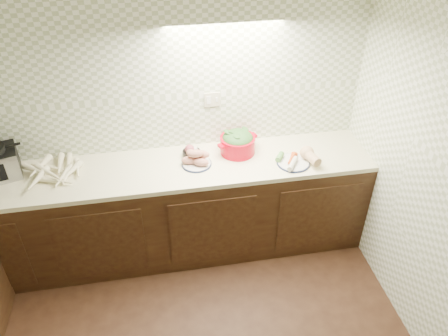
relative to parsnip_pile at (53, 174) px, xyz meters
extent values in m
cube|color=white|center=(0.74, -1.53, 1.64)|extent=(3.60, 3.60, 0.05)
cube|color=#A4B28D|center=(0.74, 0.25, 0.37)|extent=(3.60, 0.05, 2.60)
cube|color=#BAB496|center=(1.29, 0.26, 0.39)|extent=(0.13, 0.01, 0.12)
cube|color=black|center=(0.74, -0.03, -0.50)|extent=(3.60, 0.60, 0.86)
cube|color=beige|center=(0.74, -0.03, -0.05)|extent=(3.60, 0.60, 0.04)
cone|color=beige|center=(0.15, -0.08, 0.00)|extent=(0.16, 0.22, 0.06)
cone|color=beige|center=(-0.04, -0.02, -0.01)|extent=(0.22, 0.19, 0.05)
cone|color=beige|center=(-0.10, 0.09, -0.01)|extent=(0.09, 0.27, 0.05)
cone|color=beige|center=(-0.11, 0.09, 0.00)|extent=(0.15, 0.25, 0.06)
cone|color=beige|center=(0.04, -0.09, -0.01)|extent=(0.06, 0.25, 0.05)
cone|color=beige|center=(0.18, 0.12, -0.01)|extent=(0.24, 0.16, 0.05)
cone|color=beige|center=(-0.10, -0.08, -0.01)|extent=(0.11, 0.24, 0.06)
cone|color=beige|center=(0.06, 0.05, -0.01)|extent=(0.10, 0.24, 0.05)
cone|color=beige|center=(-0.03, -0.03, 0.01)|extent=(0.12, 0.25, 0.05)
cone|color=beige|center=(-0.02, -0.06, 0.00)|extent=(0.06, 0.27, 0.05)
cone|color=beige|center=(0.17, 0.01, 0.01)|extent=(0.06, 0.25, 0.05)
cone|color=beige|center=(-0.11, -0.03, 0.02)|extent=(0.07, 0.27, 0.06)
cylinder|color=#151E3D|center=(1.11, -0.03, -0.03)|extent=(0.24, 0.24, 0.01)
cylinder|color=silver|center=(1.11, -0.03, -0.03)|extent=(0.23, 0.23, 0.02)
ellipsoid|color=tan|center=(1.06, -0.02, 0.01)|extent=(0.15, 0.12, 0.06)
ellipsoid|color=tan|center=(1.14, -0.07, 0.01)|extent=(0.15, 0.12, 0.06)
ellipsoid|color=tan|center=(1.13, 0.01, 0.01)|extent=(0.15, 0.12, 0.06)
ellipsoid|color=tan|center=(1.09, 0.01, 0.05)|extent=(0.15, 0.12, 0.06)
ellipsoid|color=tan|center=(1.16, -0.01, 0.05)|extent=(0.15, 0.12, 0.06)
ellipsoid|color=tan|center=(1.11, -0.04, 0.08)|extent=(0.15, 0.12, 0.06)
cylinder|color=black|center=(1.09, 0.09, -0.01)|extent=(0.15, 0.15, 0.05)
sphere|color=maroon|center=(1.07, 0.09, 0.04)|extent=(0.08, 0.08, 0.08)
sphere|color=beige|center=(1.12, 0.10, 0.03)|extent=(0.05, 0.05, 0.05)
cylinder|color=#B50013|center=(1.47, 0.09, 0.04)|extent=(0.38, 0.38, 0.15)
cube|color=#B50013|center=(1.32, 0.03, 0.08)|extent=(0.06, 0.07, 0.02)
cube|color=#B50013|center=(1.62, 0.15, 0.08)|extent=(0.06, 0.07, 0.02)
ellipsoid|color=#336829|center=(1.47, 0.09, 0.10)|extent=(0.26, 0.26, 0.14)
cylinder|color=#151E3D|center=(1.88, -0.15, -0.03)|extent=(0.27, 0.27, 0.01)
cylinder|color=silver|center=(1.88, -0.15, -0.03)|extent=(0.25, 0.25, 0.02)
cone|color=#CD5418|center=(1.84, -0.14, 0.00)|extent=(0.12, 0.14, 0.03)
cone|color=#CD5418|center=(1.88, -0.12, 0.00)|extent=(0.14, 0.12, 0.03)
cone|color=#CD5418|center=(1.84, -0.15, 0.00)|extent=(0.11, 0.14, 0.03)
cone|color=#CD5418|center=(1.84, -0.14, 0.01)|extent=(0.12, 0.14, 0.03)
cone|color=#CD5418|center=(1.88, -0.15, 0.01)|extent=(0.11, 0.14, 0.03)
cylinder|color=beige|center=(1.86, -0.20, 0.00)|extent=(0.13, 0.17, 0.04)
cylinder|color=#307531|center=(1.79, -0.09, 0.00)|extent=(0.10, 0.11, 0.05)
camera|label=1|loc=(0.83, -2.88, 2.01)|focal=35.00mm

